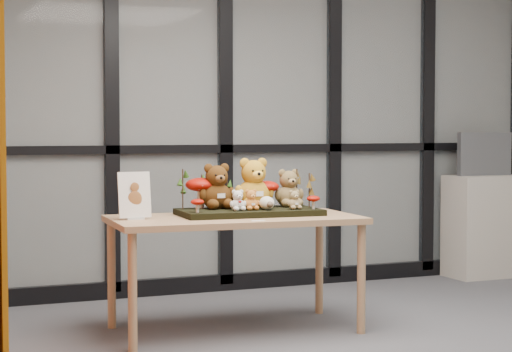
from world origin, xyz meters
name	(u,v)px	position (x,y,z in m)	size (l,w,h in m)	color
room_shell	(484,33)	(0.00, 0.00, 1.68)	(5.00, 5.00, 5.00)	beige
glass_partition	(281,99)	(0.00, 2.47, 1.42)	(4.90, 0.06, 2.78)	#2D383F
display_table	(235,228)	(-0.89, 1.17, 0.61)	(1.50, 0.82, 0.68)	#A47B59
diorama_tray	(249,212)	(-0.78, 1.22, 0.70)	(0.83, 0.42, 0.04)	black
bear_pooh_yellow	(253,180)	(-0.73, 1.28, 0.88)	(0.25, 0.23, 0.33)	#C58C20
bear_brown_medium	(217,184)	(-0.95, 1.33, 0.87)	(0.23, 0.21, 0.30)	#46280D
bear_tan_back	(289,186)	(-0.48, 1.30, 0.84)	(0.19, 0.18, 0.25)	brown
bear_small_yellow	(251,199)	(-0.80, 1.15, 0.79)	(0.10, 0.09, 0.14)	orange
bear_white_bow	(238,199)	(-0.89, 1.14, 0.79)	(0.10, 0.09, 0.14)	white
bear_beige_small	(294,199)	(-0.53, 1.10, 0.78)	(0.10, 0.09, 0.13)	#978152
plush_cream_hedgehog	(267,202)	(-0.71, 1.12, 0.76)	(0.07, 0.06, 0.09)	white
mushroom_back_left	(201,191)	(-1.03, 1.38, 0.82)	(0.18, 0.18, 0.20)	#920D04
mushroom_back_right	(266,193)	(-0.63, 1.31, 0.81)	(0.16, 0.16, 0.18)	#920D04
mushroom_front_left	(197,205)	(-1.14, 1.13, 0.76)	(0.08, 0.08, 0.09)	#920D04
mushroom_front_right	(313,202)	(-0.42, 1.08, 0.76)	(0.08, 0.08, 0.09)	#920D04
sprig_green_far_left	(183,189)	(-1.15, 1.35, 0.84)	(0.05, 0.05, 0.24)	#12390D
sprig_green_mid_left	(202,191)	(-1.02, 1.39, 0.82)	(0.05, 0.05, 0.20)	#12390D
sprig_dry_far_right	(297,188)	(-0.43, 1.29, 0.83)	(0.05, 0.05, 0.23)	brown
sprig_dry_mid_right	(309,190)	(-0.40, 1.18, 0.82)	(0.05, 0.05, 0.21)	brown
sprig_green_centre	(227,194)	(-0.86, 1.39, 0.80)	(0.05, 0.05, 0.16)	#12390D
sign_holder	(135,198)	(-1.48, 1.23, 0.81)	(0.19, 0.07, 0.27)	silver
label_card	(258,221)	(-0.87, 0.88, 0.68)	(0.08, 0.03, 0.00)	white
cabinet	(485,226)	(1.72, 2.25, 0.41)	(0.61, 0.36, 0.82)	#ACA599
monitor	(485,154)	(1.72, 2.27, 0.99)	(0.49, 0.05, 0.35)	#494C51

